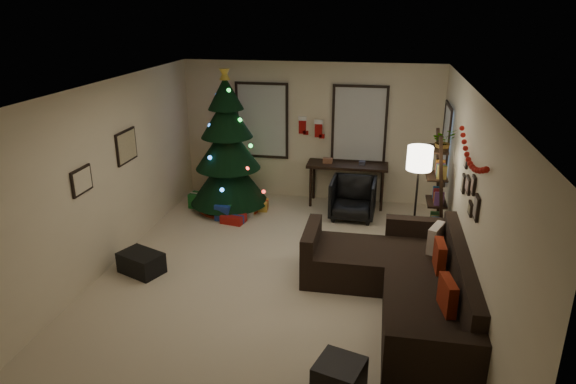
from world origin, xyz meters
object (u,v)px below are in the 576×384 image
object	(u,v)px
christmas_tree	(228,151)
bookshelf	(438,194)
desk_chair	(353,198)
desk	(347,169)
sofa	(406,285)

from	to	relation	value
christmas_tree	bookshelf	world-z (taller)	christmas_tree
christmas_tree	desk_chair	distance (m)	2.47
desk	bookshelf	size ratio (longest dim) A/B	0.80
sofa	bookshelf	distance (m)	1.99
desk_chair	bookshelf	size ratio (longest dim) A/B	0.39
christmas_tree	bookshelf	bearing A→B (deg)	-16.36
desk	desk_chair	bearing A→B (deg)	-75.92
desk	christmas_tree	bearing A→B (deg)	-164.56
sofa	desk_chair	bearing A→B (deg)	106.78
desk_chair	bookshelf	distance (m)	1.80
sofa	desk	distance (m)	3.69
sofa	desk	xyz separation A→B (m)	(-1.03, 3.52, 0.43)
desk	desk_chair	xyz separation A→B (m)	(0.16, -0.65, -0.35)
sofa	desk	bearing A→B (deg)	106.29
sofa	bookshelf	xyz separation A→B (m)	(0.50, 1.82, 0.62)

